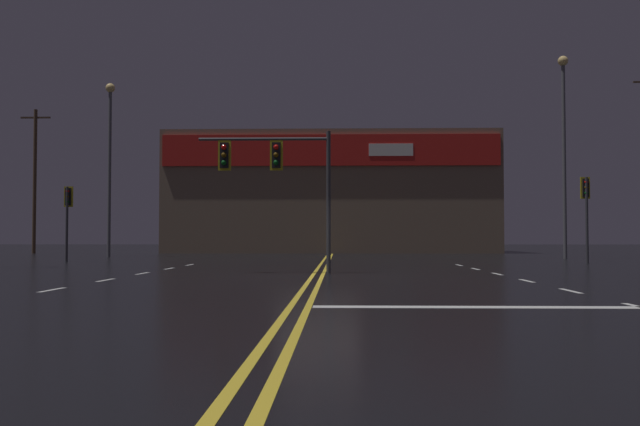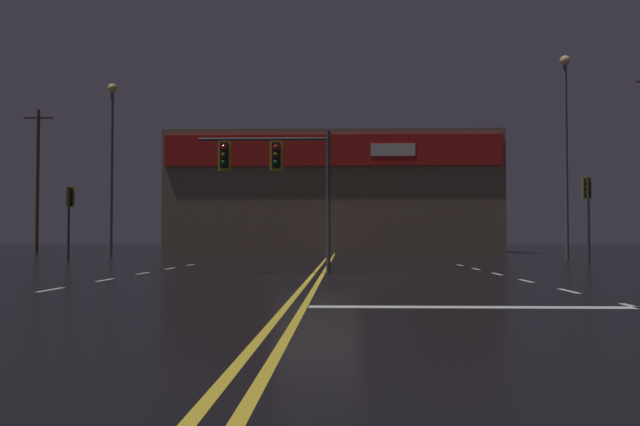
% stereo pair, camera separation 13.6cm
% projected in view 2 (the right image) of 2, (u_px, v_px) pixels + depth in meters
% --- Properties ---
extents(ground_plane, '(200.00, 200.00, 0.00)m').
position_uv_depth(ground_plane, '(316.00, 277.00, 20.95)').
color(ground_plane, black).
extents(road_markings, '(16.86, 60.00, 0.01)m').
position_uv_depth(road_markings, '(358.00, 281.00, 19.01)').
color(road_markings, gold).
rests_on(road_markings, ground).
extents(traffic_signal_median, '(4.34, 0.36, 4.64)m').
position_uv_depth(traffic_signal_median, '(272.00, 166.00, 23.34)').
color(traffic_signal_median, '#38383D').
rests_on(traffic_signal_median, ground).
extents(traffic_signal_corner_northeast, '(0.42, 0.36, 3.92)m').
position_uv_depth(traffic_signal_corner_northeast, '(587.00, 200.00, 32.36)').
color(traffic_signal_corner_northeast, '#38383D').
rests_on(traffic_signal_corner_northeast, ground).
extents(traffic_signal_corner_northwest, '(0.42, 0.36, 3.63)m').
position_uv_depth(traffic_signal_corner_northwest, '(70.00, 206.00, 34.43)').
color(traffic_signal_corner_northwest, '#38383D').
rests_on(traffic_signal_corner_northwest, ground).
extents(streetlight_near_right, '(0.56, 0.56, 10.46)m').
position_uv_depth(streetlight_near_right, '(112.00, 147.00, 42.84)').
color(streetlight_near_right, '#59595E').
rests_on(streetlight_near_right, ground).
extents(streetlight_far_right, '(0.56, 0.56, 11.20)m').
position_uv_depth(streetlight_far_right, '(566.00, 132.00, 39.12)').
color(streetlight_far_right, '#59595E').
rests_on(streetlight_far_right, ground).
extents(building_backdrop, '(25.05, 10.23, 9.11)m').
position_uv_depth(building_backdrop, '(333.00, 195.00, 56.65)').
color(building_backdrop, '#7A6651').
rests_on(building_backdrop, ground).
extents(utility_pole_row, '(46.91, 0.26, 12.98)m').
position_uv_depth(utility_pole_row, '(371.00, 169.00, 51.64)').
color(utility_pole_row, '#4C3828').
rests_on(utility_pole_row, ground).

